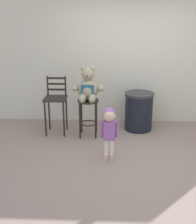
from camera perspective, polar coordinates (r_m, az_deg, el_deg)
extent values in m
plane|color=gray|center=(4.67, 7.14, -9.32)|extent=(24.00, 24.00, 0.00)
cube|color=beige|center=(6.08, 6.33, 13.10)|extent=(6.27, 0.30, 3.20)
cylinder|color=black|center=(5.28, -1.97, 2.27)|extent=(0.38, 0.38, 0.04)
cylinder|color=black|center=(5.27, -3.61, -1.87)|extent=(0.03, 0.03, 0.67)
cylinder|color=black|center=(5.25, -0.47, -1.92)|extent=(0.03, 0.03, 0.67)
cylinder|color=black|center=(5.54, -3.30, -0.82)|extent=(0.03, 0.03, 0.67)
cylinder|color=black|center=(5.52, -0.32, -0.86)|extent=(0.03, 0.03, 0.67)
torus|color=black|center=(5.42, -1.91, -2.22)|extent=(0.31, 0.31, 0.02)
sphere|color=gray|center=(5.23, -1.99, 4.48)|extent=(0.38, 0.38, 0.38)
cube|color=#20546B|center=(5.07, -2.12, 4.15)|extent=(0.24, 0.03, 0.23)
sphere|color=gray|center=(5.16, -2.03, 7.60)|extent=(0.24, 0.24, 0.24)
ellipsoid|color=gray|center=(5.07, -2.11, 7.22)|extent=(0.10, 0.07, 0.07)
sphere|color=black|center=(5.04, -2.14, 7.19)|extent=(0.03, 0.03, 0.03)
sphere|color=gray|center=(5.15, -2.97, 8.64)|extent=(0.09, 0.09, 0.09)
sphere|color=gray|center=(5.14, -1.11, 8.64)|extent=(0.09, 0.09, 0.09)
ellipsoid|color=gray|center=(5.21, -4.54, 4.82)|extent=(0.13, 0.21, 0.12)
ellipsoid|color=gray|center=(5.18, 0.52, 4.78)|extent=(0.13, 0.21, 0.12)
ellipsoid|color=gray|center=(5.09, -3.09, 2.74)|extent=(0.13, 0.32, 0.15)
ellipsoid|color=gray|center=(5.08, -1.17, 2.72)|extent=(0.13, 0.32, 0.15)
cylinder|color=#D1AB9B|center=(4.60, 1.64, -8.95)|extent=(0.07, 0.07, 0.10)
cylinder|color=silver|center=(4.52, 1.67, -6.95)|extent=(0.05, 0.05, 0.26)
cylinder|color=#D1AB9B|center=(4.60, 2.71, -8.97)|extent=(0.07, 0.07, 0.10)
cylinder|color=silver|center=(4.52, 2.75, -6.97)|extent=(0.05, 0.05, 0.26)
cube|color=#9155A8|center=(4.40, 2.25, -3.67)|extent=(0.18, 0.10, 0.31)
cylinder|color=#9155A8|center=(4.40, 0.76, -3.46)|extent=(0.04, 0.04, 0.26)
cylinder|color=#9155A8|center=(4.40, 3.75, -3.50)|extent=(0.04, 0.04, 0.26)
sphere|color=#D8B293|center=(4.32, 2.29, -0.70)|extent=(0.19, 0.19, 0.19)
sphere|color=#8C52A5|center=(4.34, 2.30, -0.48)|extent=(0.20, 0.20, 0.20)
cylinder|color=black|center=(5.74, 8.06, -0.10)|extent=(0.54, 0.54, 0.70)
cylinder|color=#2D2D33|center=(5.63, 8.23, 3.52)|extent=(0.57, 0.57, 0.05)
cube|color=black|center=(5.45, -8.45, 2.69)|extent=(0.41, 0.41, 0.03)
cylinder|color=black|center=(5.44, -10.39, -1.44)|extent=(0.03, 0.03, 0.68)
cylinder|color=black|center=(5.37, -6.80, -1.50)|extent=(0.03, 0.03, 0.68)
cylinder|color=black|center=(5.76, -9.67, -0.25)|extent=(0.03, 0.03, 0.68)
cylinder|color=black|center=(5.69, -6.27, -0.30)|extent=(0.03, 0.03, 0.68)
cylinder|color=black|center=(5.60, -9.98, 5.17)|extent=(0.03, 0.03, 0.37)
cylinder|color=black|center=(5.54, -6.47, 5.18)|extent=(0.03, 0.03, 0.37)
cube|color=black|center=(5.59, -8.20, 4.44)|extent=(0.35, 0.02, 0.04)
cube|color=black|center=(5.56, -8.25, 5.55)|extent=(0.35, 0.02, 0.04)
cube|color=black|center=(5.54, -8.30, 6.66)|extent=(0.35, 0.02, 0.04)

